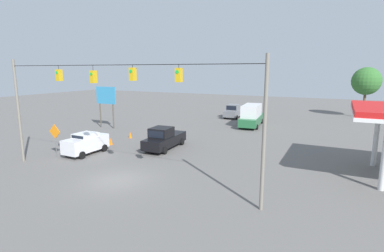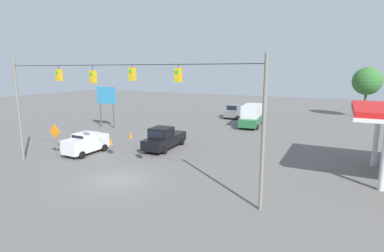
# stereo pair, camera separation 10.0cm
# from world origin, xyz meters

# --- Properties ---
(ground_plane) EXTENTS (140.00, 140.00, 0.00)m
(ground_plane) POSITION_xyz_m (0.00, 0.00, 0.00)
(ground_plane) COLOR #605E5B
(overhead_signal_span) EXTENTS (19.65, 0.38, 8.14)m
(overhead_signal_span) POSITION_xyz_m (0.01, -0.05, 5.21)
(overhead_signal_span) COLOR slate
(overhead_signal_span) RESTS_ON ground_plane
(sedan_white_parked_shoulder) EXTENTS (1.94, 4.08, 1.88)m
(sedan_white_parked_shoulder) POSITION_xyz_m (6.74, -3.92, 0.98)
(sedan_white_parked_shoulder) COLOR silver
(sedan_white_parked_shoulder) RESTS_ON ground_plane
(pickup_truck_grey_withflow_deep) EXTENTS (2.20, 5.19, 2.12)m
(pickup_truck_grey_withflow_deep) POSITION_xyz_m (1.53, -29.31, 0.98)
(pickup_truck_grey_withflow_deep) COLOR slate
(pickup_truck_grey_withflow_deep) RESTS_ON ground_plane
(pickup_truck_black_withflow_mid) EXTENTS (2.34, 5.58, 2.12)m
(pickup_truck_black_withflow_mid) POSITION_xyz_m (1.47, -8.47, 0.98)
(pickup_truck_black_withflow_mid) COLOR black
(pickup_truck_black_withflow_mid) RESTS_ON ground_plane
(box_truck_green_oncoming_deep) EXTENTS (2.91, 7.36, 2.86)m
(box_truck_green_oncoming_deep) POSITION_xyz_m (-2.78, -23.53, 1.41)
(box_truck_green_oncoming_deep) COLOR #236038
(box_truck_green_oncoming_deep) RESTS_ON ground_plane
(traffic_cone_nearest) EXTENTS (0.36, 0.36, 0.71)m
(traffic_cone_nearest) POSITION_xyz_m (7.06, -4.27, 0.36)
(traffic_cone_nearest) COLOR orange
(traffic_cone_nearest) RESTS_ON ground_plane
(traffic_cone_second) EXTENTS (0.36, 0.36, 0.71)m
(traffic_cone_second) POSITION_xyz_m (7.04, -7.43, 0.36)
(traffic_cone_second) COLOR orange
(traffic_cone_second) RESTS_ON ground_plane
(traffic_cone_third) EXTENTS (0.36, 0.36, 0.71)m
(traffic_cone_third) POSITION_xyz_m (7.17, -10.70, 0.36)
(traffic_cone_third) COLOR orange
(traffic_cone_third) RESTS_ON ground_plane
(roadside_billboard) EXTENTS (3.02, 0.16, 5.25)m
(roadside_billboard) POSITION_xyz_m (13.43, -14.08, 3.73)
(roadside_billboard) COLOR #4C473D
(roadside_billboard) RESTS_ON ground_plane
(work_zone_sign) EXTENTS (1.27, 0.06, 2.84)m
(work_zone_sign) POSITION_xyz_m (8.30, -2.08, 1.99)
(work_zone_sign) COLOR slate
(work_zone_sign) RESTS_ON ground_plane
(tree_horizon_left) EXTENTS (4.22, 4.22, 7.75)m
(tree_horizon_left) POSITION_xyz_m (-16.46, -38.25, 5.61)
(tree_horizon_left) COLOR brown
(tree_horizon_left) RESTS_ON ground_plane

